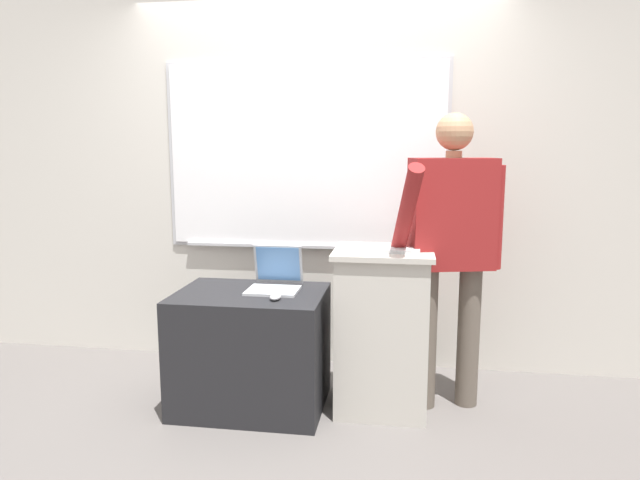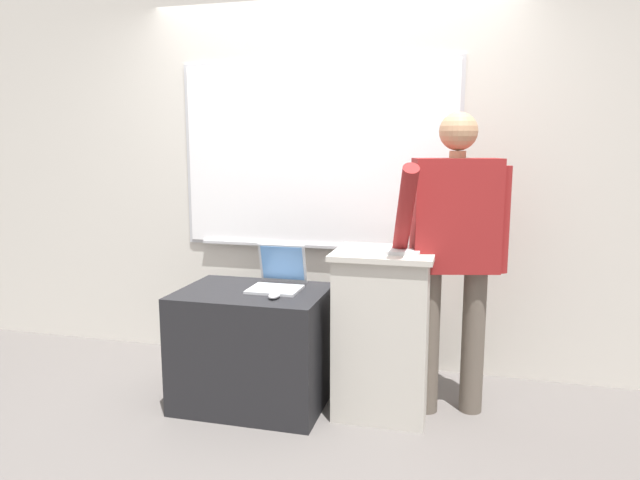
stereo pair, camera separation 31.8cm
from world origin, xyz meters
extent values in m
plane|color=#5B5654|center=(0.00, 0.00, 0.00)|extent=(30.00, 30.00, 0.00)
cube|color=beige|center=(0.00, 1.19, 1.35)|extent=(6.40, 0.12, 2.69)
cube|color=#B7B7BC|center=(-0.08, 1.13, 1.46)|extent=(1.94, 0.02, 1.27)
cube|color=white|center=(-0.08, 1.12, 1.46)|extent=(1.89, 0.02, 1.22)
cube|color=#B7B7BC|center=(-0.08, 1.11, 0.84)|extent=(1.70, 0.04, 0.02)
cube|color=#BCB7AD|center=(0.50, 0.45, 0.46)|extent=(0.52, 0.45, 0.92)
cube|color=#BCB7AD|center=(0.50, 0.45, 0.93)|extent=(0.56, 0.49, 0.03)
cube|color=black|center=(-0.27, 0.37, 0.35)|extent=(0.86, 0.63, 0.69)
cylinder|color=brown|center=(0.75, 0.51, 0.42)|extent=(0.13, 0.13, 0.84)
cylinder|color=brown|center=(1.00, 0.58, 0.42)|extent=(0.13, 0.13, 0.84)
cube|color=maroon|center=(0.87, 0.55, 1.15)|extent=(0.51, 0.33, 0.63)
cylinder|color=tan|center=(0.87, 0.55, 1.48)|extent=(0.09, 0.09, 0.04)
sphere|color=tan|center=(0.87, 0.55, 1.61)|extent=(0.21, 0.21, 0.21)
cylinder|color=maroon|center=(0.62, 0.30, 1.19)|extent=(0.19, 0.44, 0.52)
cylinder|color=maroon|center=(1.13, 0.61, 1.13)|extent=(0.08, 0.08, 0.60)
cube|color=#B7BABF|center=(-0.14, 0.40, 0.70)|extent=(0.30, 0.24, 0.02)
cube|color=#B7BABF|center=(-0.14, 0.55, 0.83)|extent=(0.29, 0.07, 0.24)
cube|color=#598CCC|center=(-0.14, 0.54, 0.83)|extent=(0.26, 0.06, 0.21)
cube|color=silver|center=(0.50, 0.39, 0.96)|extent=(0.41, 0.12, 0.02)
ellipsoid|color=#BCBCC1|center=(-0.08, 0.23, 0.71)|extent=(0.06, 0.10, 0.03)
camera|label=1|loc=(0.62, -2.74, 1.52)|focal=32.00mm
camera|label=2|loc=(0.93, -2.68, 1.52)|focal=32.00mm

